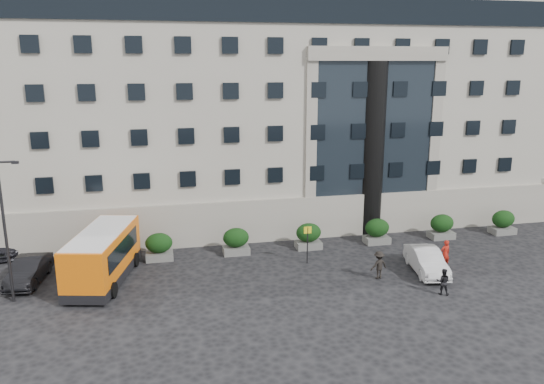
{
  "coord_description": "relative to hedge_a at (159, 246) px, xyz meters",
  "views": [
    {
      "loc": [
        -3.83,
        -26.54,
        12.92
      ],
      "look_at": [
        3.1,
        4.9,
        5.0
      ],
      "focal_mm": 35.0,
      "sensor_mm": 36.0,
      "label": 1
    }
  ],
  "objects": [
    {
      "name": "hedge_a",
      "position": [
        0.0,
        0.0,
        0.0
      ],
      "size": [
        1.8,
        1.26,
        1.84
      ],
      "color": "#545451",
      "rests_on": "ground"
    },
    {
      "name": "parked_car_b",
      "position": [
        -7.7,
        -2.15,
        -0.18
      ],
      "size": [
        2.12,
        4.73,
        1.51
      ],
      "primitive_type": "imported",
      "rotation": [
        0.0,
        0.0,
        -0.12
      ],
      "color": "black",
      "rests_on": "ground"
    },
    {
      "name": "hedge_f",
      "position": [
        26.0,
        0.0,
        0.0
      ],
      "size": [
        1.8,
        1.26,
        1.84
      ],
      "color": "#545451",
      "rests_on": "ground"
    },
    {
      "name": "pedestrian_b",
      "position": [
        15.71,
        -9.08,
        -0.15
      ],
      "size": [
        0.93,
        0.85,
        1.55
      ],
      "primitive_type": "imported",
      "rotation": [
        0.0,
        0.0,
        2.7
      ],
      "color": "black",
      "rests_on": "ground"
    },
    {
      "name": "red_truck",
      "position": [
        -7.96,
        5.45,
        0.43
      ],
      "size": [
        2.71,
        5.13,
        2.66
      ],
      "rotation": [
        0.0,
        0.0,
        -0.1
      ],
      "color": "maroon",
      "rests_on": "ground"
    },
    {
      "name": "hedge_b",
      "position": [
        5.2,
        0.0,
        0.0
      ],
      "size": [
        1.8,
        1.26,
        1.84
      ],
      "color": "#545451",
      "rests_on": "ground"
    },
    {
      "name": "entrance_column",
      "position": [
        16.0,
        2.5,
        5.57
      ],
      "size": [
        1.8,
        1.8,
        13.0
      ],
      "primitive_type": "cylinder",
      "color": "black",
      "rests_on": "ground"
    },
    {
      "name": "hedge_c",
      "position": [
        10.4,
        0.0,
        0.0
      ],
      "size": [
        1.8,
        1.26,
        1.84
      ],
      "color": "#545451",
      "rests_on": "ground"
    },
    {
      "name": "pedestrian_c",
      "position": [
        13.07,
        -6.14,
        -0.06
      ],
      "size": [
        1.25,
        0.89,
        1.74
      ],
      "primitive_type": "imported",
      "rotation": [
        0.0,
        0.0,
        3.38
      ],
      "color": "black",
      "rests_on": "ground"
    },
    {
      "name": "parked_car_d",
      "position": [
        -10.66,
        3.62,
        -0.27
      ],
      "size": [
        2.45,
        4.85,
        1.32
      ],
      "primitive_type": "imported",
      "rotation": [
        0.0,
        0.0,
        0.06
      ],
      "color": "black",
      "rests_on": "ground"
    },
    {
      "name": "hedge_e",
      "position": [
        20.8,
        0.0,
        0.0
      ],
      "size": [
        1.8,
        1.26,
        1.84
      ],
      "color": "#545451",
      "rests_on": "ground"
    },
    {
      "name": "bus_stop_sign",
      "position": [
        9.5,
        -2.8,
        0.8
      ],
      "size": [
        0.5,
        0.08,
        2.52
      ],
      "color": "#262628",
      "rests_on": "ground"
    },
    {
      "name": "white_taxi",
      "position": [
        16.4,
        -5.88,
        -0.16
      ],
      "size": [
        2.36,
        4.86,
        1.54
      ],
      "primitive_type": "imported",
      "rotation": [
        0.0,
        0.0,
        -0.16
      ],
      "color": "silver",
      "rests_on": "ground"
    },
    {
      "name": "ground",
      "position": [
        4.0,
        -7.8,
        -0.93
      ],
      "size": [
        120.0,
        120.0,
        0.0
      ],
      "primitive_type": "plane",
      "color": "black",
      "rests_on": "ground"
    },
    {
      "name": "parked_car_c",
      "position": [
        -10.47,
        3.9,
        -0.15
      ],
      "size": [
        2.64,
        5.53,
        1.56
      ],
      "primitive_type": "imported",
      "rotation": [
        0.0,
        0.0,
        0.09
      ],
      "color": "black",
      "rests_on": "ground"
    },
    {
      "name": "pedestrian_a",
      "position": [
        18.0,
        -5.33,
        -0.01
      ],
      "size": [
        0.72,
        0.52,
        1.83
      ],
      "primitive_type": "imported",
      "rotation": [
        0.0,
        0.0,
        3.27
      ],
      "color": "#A81B10",
      "rests_on": "ground"
    },
    {
      "name": "minibus",
      "position": [
        -3.31,
        -2.89,
        0.78
      ],
      "size": [
        4.22,
        7.83,
        3.1
      ],
      "rotation": [
        0.0,
        0.0,
        -0.23
      ],
      "color": "orange",
      "rests_on": "ground"
    },
    {
      "name": "hedge_d",
      "position": [
        15.6,
        0.0,
        0.0
      ],
      "size": [
        1.8,
        1.26,
        1.84
      ],
      "color": "#545451",
      "rests_on": "ground"
    },
    {
      "name": "street_lamp",
      "position": [
        -7.94,
        -4.8,
        3.44
      ],
      "size": [
        1.16,
        0.18,
        8.0
      ],
      "color": "#262628",
      "rests_on": "ground"
    },
    {
      "name": "civic_building",
      "position": [
        10.0,
        14.2,
        8.07
      ],
      "size": [
        44.0,
        24.0,
        18.0
      ],
      "primitive_type": "cube",
      "color": "#9E988C",
      "rests_on": "ground"
    }
  ]
}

